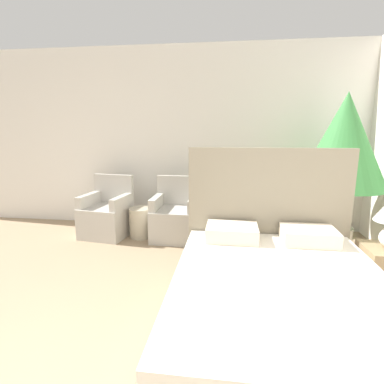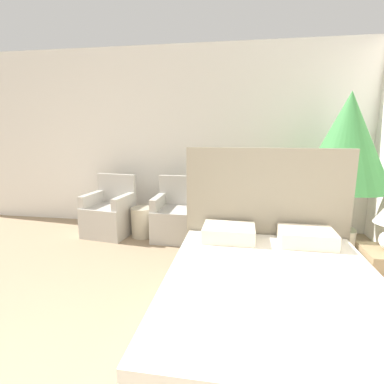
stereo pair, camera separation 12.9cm
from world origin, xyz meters
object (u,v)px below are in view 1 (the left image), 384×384
armchair_near_window_left (107,217)px  armchair_near_window_right (175,219)px  side_table (141,223)px  potted_palm (344,145)px  bed (278,301)px

armchair_near_window_left → armchair_near_window_right: bearing=7.9°
armchair_near_window_right → side_table: (-0.54, 0.00, -0.07)m
armchair_near_window_left → side_table: size_ratio=2.03×
potted_palm → bed: bearing=-118.4°
bed → side_table: bearing=130.0°
side_table → bed: bearing=-50.0°
bed → potted_palm: size_ratio=0.97×
armchair_near_window_right → potted_palm: (2.21, -0.15, 1.11)m
bed → armchair_near_window_right: bed is taller
potted_palm → side_table: 3.00m
armchair_near_window_left → side_table: 0.54m
bed → potted_palm: (1.03, 1.91, 1.10)m
armchair_near_window_right → side_table: bearing=-179.5°
armchair_near_window_left → bed: bearing=-34.4°
armchair_near_window_right → side_table: size_ratio=2.03×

